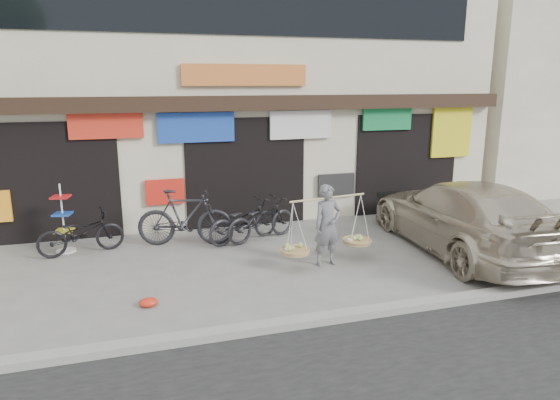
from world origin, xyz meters
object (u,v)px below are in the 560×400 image
object	(u,v)px
suv	(463,216)
bike_3	(261,219)
bike_0	(81,233)
display_rack	(64,225)
bike_2	(244,221)
bike_1	(185,218)
street_vendor	(327,228)

from	to	relation	value
suv	bike_3	bearing A→B (deg)	-22.81
bike_0	display_rack	xyz separation A→B (m)	(-0.35, 0.24, 0.14)
bike_0	bike_2	xyz separation A→B (m)	(3.46, -0.17, 0.02)
bike_0	suv	size ratio (longest dim) A/B	0.32
bike_2	suv	size ratio (longest dim) A/B	0.34
bike_3	display_rack	world-z (taller)	display_rack
bike_2	bike_3	bearing A→B (deg)	-111.96
suv	display_rack	bearing A→B (deg)	-12.57
bike_1	bike_0	bearing A→B (deg)	102.58
bike_0	bike_3	world-z (taller)	bike_3
street_vendor	bike_1	size ratio (longest dim) A/B	0.93
street_vendor	bike_0	bearing A→B (deg)	147.49
bike_3	bike_1	bearing A→B (deg)	64.47
bike_0	display_rack	world-z (taller)	display_rack
street_vendor	bike_0	size ratio (longest dim) A/B	1.13
bike_1	display_rack	xyz separation A→B (m)	(-2.52, 0.30, -0.03)
display_rack	bike_1	bearing A→B (deg)	-6.85
bike_1	bike_2	distance (m)	1.30
bike_0	bike_1	bearing A→B (deg)	-104.08
suv	display_rack	size ratio (longest dim) A/B	3.63
bike_0	bike_3	distance (m)	3.87
bike_2	suv	world-z (taller)	suv
street_vendor	bike_3	world-z (taller)	street_vendor
display_rack	bike_3	bearing A→B (deg)	-5.54
bike_3	suv	world-z (taller)	suv
bike_1	display_rack	size ratio (longest dim) A/B	1.42
street_vendor	bike_1	bearing A→B (deg)	132.77
bike_1	bike_3	distance (m)	1.70
street_vendor	bike_3	size ratio (longest dim) A/B	1.07
bike_0	bike_1	distance (m)	2.18
bike_1	suv	world-z (taller)	suv
bike_3	suv	size ratio (longest dim) A/B	0.34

